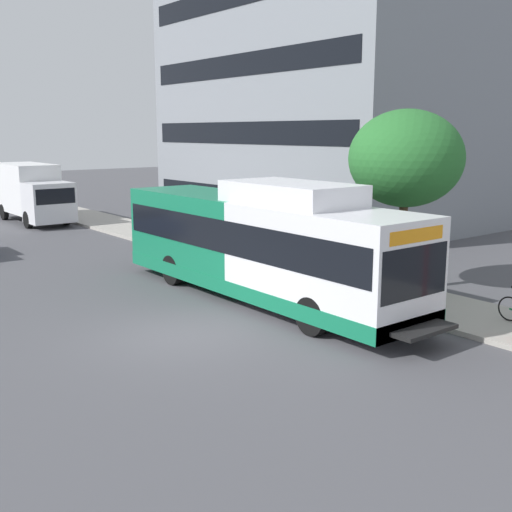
{
  "coord_description": "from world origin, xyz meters",
  "views": [
    {
      "loc": [
        -7.78,
        -13.0,
        5.04
      ],
      "look_at": [
        2.89,
        0.57,
        1.6
      ],
      "focal_mm": 43.88,
      "sensor_mm": 36.0,
      "label": 1
    }
  ],
  "objects": [
    {
      "name": "sidewalk_curb",
      "position": [
        7.0,
        6.0,
        0.07
      ],
      "size": [
        3.0,
        56.0,
        0.14
      ],
      "primitive_type": "cube",
      "color": "#A8A399",
      "rests_on": "ground"
    },
    {
      "name": "box_truck_background",
      "position": [
        4.05,
        22.48,
        1.74
      ],
      "size": [
        2.32,
        7.01,
        3.25
      ],
      "color": "silver",
      "rests_on": "ground"
    },
    {
      "name": "lattice_comm_tower",
      "position": [
        18.1,
        26.07,
        7.61
      ],
      "size": [
        1.1,
        1.1,
        23.37
      ],
      "color": "#B7B7BC",
      "rests_on": "ground"
    },
    {
      "name": "transit_bus",
      "position": [
        3.79,
        1.49,
        1.7
      ],
      "size": [
        2.58,
        12.25,
        3.65
      ],
      "color": "white",
      "rests_on": "ground"
    },
    {
      "name": "ground_plane",
      "position": [
        0.0,
        8.0,
        0.0
      ],
      "size": [
        120.0,
        120.0,
        0.0
      ],
      "primitive_type": "plane",
      "color": "#4C4C51"
    },
    {
      "name": "street_tree_near_stop",
      "position": [
        8.05,
        -0.43,
        4.21
      ],
      "size": [
        3.57,
        3.57,
        5.6
      ],
      "color": "#4C3823",
      "rests_on": "sidewalk_curb"
    }
  ]
}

